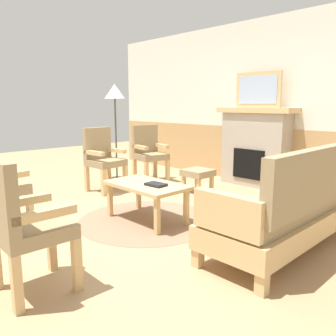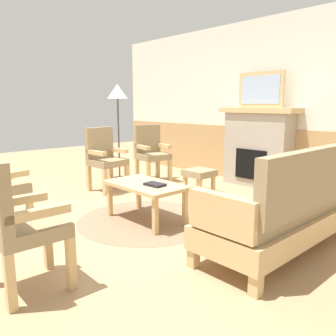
{
  "view_description": "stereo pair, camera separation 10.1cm",
  "coord_description": "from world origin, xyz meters",
  "px_view_note": "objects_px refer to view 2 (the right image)",
  "views": [
    {
      "loc": [
        3.01,
        -2.57,
        1.33
      ],
      "look_at": [
        0.0,
        0.35,
        0.55
      ],
      "focal_mm": 36.57,
      "sensor_mm": 36.0,
      "label": 1
    },
    {
      "loc": [
        3.08,
        -2.49,
        1.33
      ],
      "look_at": [
        0.0,
        0.35,
        0.55
      ],
      "focal_mm": 36.57,
      "sensor_mm": 36.0,
      "label": 2
    }
  ],
  "objects_px": {
    "framed_picture": "(261,90)",
    "armchair_front_center": "(17,220)",
    "coffee_table": "(146,188)",
    "armchair_near_fireplace": "(105,156)",
    "fireplace": "(258,147)",
    "couch": "(286,209)",
    "book_on_table": "(155,184)",
    "footstool": "(199,174)",
    "floor_lamp_by_chairs": "(118,97)",
    "armchair_by_window_left": "(151,151)"
  },
  "relations": [
    {
      "from": "fireplace",
      "to": "armchair_near_fireplace",
      "type": "distance_m",
      "value": 2.47
    },
    {
      "from": "couch",
      "to": "floor_lamp_by_chairs",
      "type": "height_order",
      "value": "floor_lamp_by_chairs"
    },
    {
      "from": "fireplace",
      "to": "armchair_by_window_left",
      "type": "bearing_deg",
      "value": -144.35
    },
    {
      "from": "framed_picture",
      "to": "armchair_by_window_left",
      "type": "bearing_deg",
      "value": -144.35
    },
    {
      "from": "framed_picture",
      "to": "coffee_table",
      "type": "bearing_deg",
      "value": -87.68
    },
    {
      "from": "armchair_near_fireplace",
      "to": "book_on_table",
      "type": "bearing_deg",
      "value": -14.38
    },
    {
      "from": "armchair_near_fireplace",
      "to": "armchair_by_window_left",
      "type": "xyz_separation_m",
      "value": [
        -0.0,
        0.95,
        0.0
      ]
    },
    {
      "from": "coffee_table",
      "to": "armchair_front_center",
      "type": "distance_m",
      "value": 1.74
    },
    {
      "from": "fireplace",
      "to": "framed_picture",
      "type": "bearing_deg",
      "value": 90.0
    },
    {
      "from": "coffee_table",
      "to": "armchair_by_window_left",
      "type": "height_order",
      "value": "armchair_by_window_left"
    },
    {
      "from": "fireplace",
      "to": "framed_picture",
      "type": "distance_m",
      "value": 0.91
    },
    {
      "from": "coffee_table",
      "to": "armchair_by_window_left",
      "type": "xyz_separation_m",
      "value": [
        -1.56,
        1.39,
        0.15
      ]
    },
    {
      "from": "fireplace",
      "to": "framed_picture",
      "type": "height_order",
      "value": "framed_picture"
    },
    {
      "from": "armchair_front_center",
      "to": "floor_lamp_by_chairs",
      "type": "xyz_separation_m",
      "value": [
        -2.67,
        2.7,
        0.91
      ]
    },
    {
      "from": "coffee_table",
      "to": "book_on_table",
      "type": "bearing_deg",
      "value": -0.04
    },
    {
      "from": "fireplace",
      "to": "floor_lamp_by_chairs",
      "type": "xyz_separation_m",
      "value": [
        -1.98,
        -1.37,
        0.8
      ]
    },
    {
      "from": "floor_lamp_by_chairs",
      "to": "coffee_table",
      "type": "bearing_deg",
      "value": -27.28
    },
    {
      "from": "framed_picture",
      "to": "floor_lamp_by_chairs",
      "type": "distance_m",
      "value": 2.41
    },
    {
      "from": "fireplace",
      "to": "armchair_front_center",
      "type": "relative_size",
      "value": 1.33
    },
    {
      "from": "couch",
      "to": "framed_picture",
      "type": "bearing_deg",
      "value": 128.43
    },
    {
      "from": "fireplace",
      "to": "footstool",
      "type": "height_order",
      "value": "fireplace"
    },
    {
      "from": "fireplace",
      "to": "armchair_near_fireplace",
      "type": "bearing_deg",
      "value": -126.14
    },
    {
      "from": "footstool",
      "to": "armchair_near_fireplace",
      "type": "height_order",
      "value": "armchair_near_fireplace"
    },
    {
      "from": "armchair_front_center",
      "to": "framed_picture",
      "type": "bearing_deg",
      "value": 99.65
    },
    {
      "from": "armchair_near_fireplace",
      "to": "armchair_by_window_left",
      "type": "relative_size",
      "value": 1.0
    },
    {
      "from": "framed_picture",
      "to": "footstool",
      "type": "relative_size",
      "value": 2.0
    },
    {
      "from": "framed_picture",
      "to": "couch",
      "type": "relative_size",
      "value": 0.44
    },
    {
      "from": "armchair_near_fireplace",
      "to": "floor_lamp_by_chairs",
      "type": "distance_m",
      "value": 1.22
    },
    {
      "from": "framed_picture",
      "to": "armchair_near_fireplace",
      "type": "xyz_separation_m",
      "value": [
        -1.46,
        -2.0,
        -1.02
      ]
    },
    {
      "from": "fireplace",
      "to": "coffee_table",
      "type": "relative_size",
      "value": 1.35
    },
    {
      "from": "book_on_table",
      "to": "couch",
      "type": "bearing_deg",
      "value": 15.86
    },
    {
      "from": "footstool",
      "to": "framed_picture",
      "type": "bearing_deg",
      "value": 72.26
    },
    {
      "from": "armchair_front_center",
      "to": "couch",
      "type": "bearing_deg",
      "value": 65.2
    },
    {
      "from": "framed_picture",
      "to": "footstool",
      "type": "height_order",
      "value": "framed_picture"
    },
    {
      "from": "book_on_table",
      "to": "armchair_near_fireplace",
      "type": "bearing_deg",
      "value": 165.62
    },
    {
      "from": "footstool",
      "to": "armchair_near_fireplace",
      "type": "bearing_deg",
      "value": -139.65
    },
    {
      "from": "coffee_table",
      "to": "armchair_near_fireplace",
      "type": "relative_size",
      "value": 0.98
    },
    {
      "from": "book_on_table",
      "to": "armchair_by_window_left",
      "type": "height_order",
      "value": "armchair_by_window_left"
    },
    {
      "from": "fireplace",
      "to": "armchair_front_center",
      "type": "bearing_deg",
      "value": -80.35
    },
    {
      "from": "armchair_front_center",
      "to": "armchair_by_window_left",
      "type": "bearing_deg",
      "value": 125.5
    },
    {
      "from": "floor_lamp_by_chairs",
      "to": "armchair_by_window_left",
      "type": "bearing_deg",
      "value": 31.55
    },
    {
      "from": "footstool",
      "to": "couch",
      "type": "bearing_deg",
      "value": -27.22
    },
    {
      "from": "coffee_table",
      "to": "fireplace",
      "type": "bearing_deg",
      "value": 92.32
    },
    {
      "from": "framed_picture",
      "to": "armchair_front_center",
      "type": "height_order",
      "value": "framed_picture"
    },
    {
      "from": "book_on_table",
      "to": "footstool",
      "type": "bearing_deg",
      "value": 113.0
    },
    {
      "from": "coffee_table",
      "to": "armchair_near_fireplace",
      "type": "height_order",
      "value": "armchair_near_fireplace"
    },
    {
      "from": "floor_lamp_by_chairs",
      "to": "couch",
      "type": "bearing_deg",
      "value": -10.73
    },
    {
      "from": "footstool",
      "to": "floor_lamp_by_chairs",
      "type": "xyz_separation_m",
      "value": [
        -1.64,
        -0.32,
        1.17
      ]
    },
    {
      "from": "couch",
      "to": "coffee_table",
      "type": "height_order",
      "value": "couch"
    },
    {
      "from": "armchair_by_window_left",
      "to": "coffee_table",
      "type": "bearing_deg",
      "value": -41.63
    }
  ]
}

